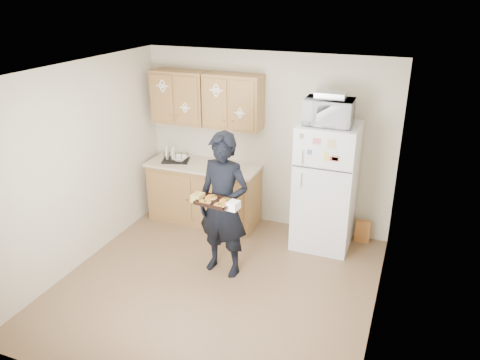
% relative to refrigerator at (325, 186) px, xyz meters
% --- Properties ---
extents(floor, '(3.60, 3.60, 0.00)m').
position_rel_refrigerator_xyz_m(floor, '(-0.95, -1.43, -0.85)').
color(floor, brown).
rests_on(floor, ground).
extents(ceiling, '(3.60, 3.60, 0.00)m').
position_rel_refrigerator_xyz_m(ceiling, '(-0.95, -1.43, 1.65)').
color(ceiling, white).
rests_on(ceiling, wall_back).
extents(wall_back, '(3.60, 0.04, 2.50)m').
position_rel_refrigerator_xyz_m(wall_back, '(-0.95, 0.37, 0.40)').
color(wall_back, beige).
rests_on(wall_back, floor).
extents(wall_front, '(3.60, 0.04, 2.50)m').
position_rel_refrigerator_xyz_m(wall_front, '(-0.95, -3.23, 0.40)').
color(wall_front, beige).
rests_on(wall_front, floor).
extents(wall_left, '(0.04, 3.60, 2.50)m').
position_rel_refrigerator_xyz_m(wall_left, '(-2.75, -1.43, 0.40)').
color(wall_left, beige).
rests_on(wall_left, floor).
extents(wall_right, '(0.04, 3.60, 2.50)m').
position_rel_refrigerator_xyz_m(wall_right, '(0.85, -1.43, 0.40)').
color(wall_right, beige).
rests_on(wall_right, floor).
extents(refrigerator, '(0.75, 0.70, 1.70)m').
position_rel_refrigerator_xyz_m(refrigerator, '(0.00, 0.00, 0.00)').
color(refrigerator, white).
rests_on(refrigerator, floor).
extents(base_cabinet, '(1.60, 0.60, 0.86)m').
position_rel_refrigerator_xyz_m(base_cabinet, '(-1.80, 0.05, -0.42)').
color(base_cabinet, brown).
rests_on(base_cabinet, floor).
extents(countertop, '(1.64, 0.64, 0.04)m').
position_rel_refrigerator_xyz_m(countertop, '(-1.80, 0.05, 0.03)').
color(countertop, '#C1B994').
rests_on(countertop, base_cabinet).
extents(upper_cab_left, '(0.80, 0.33, 0.75)m').
position_rel_refrigerator_xyz_m(upper_cab_left, '(-2.20, 0.18, 0.98)').
color(upper_cab_left, brown).
rests_on(upper_cab_left, wall_back).
extents(upper_cab_right, '(0.80, 0.33, 0.75)m').
position_rel_refrigerator_xyz_m(upper_cab_right, '(-1.38, 0.18, 0.98)').
color(upper_cab_right, brown).
rests_on(upper_cab_right, wall_back).
extents(cereal_box, '(0.20, 0.07, 0.32)m').
position_rel_refrigerator_xyz_m(cereal_box, '(0.52, 0.24, -0.69)').
color(cereal_box, gold).
rests_on(cereal_box, floor).
extents(person, '(0.69, 0.50, 1.78)m').
position_rel_refrigerator_xyz_m(person, '(-0.99, -1.10, 0.04)').
color(person, black).
rests_on(person, floor).
extents(baking_tray, '(0.43, 0.33, 0.04)m').
position_rel_refrigerator_xyz_m(baking_tray, '(-0.95, -1.40, 0.22)').
color(baking_tray, black).
rests_on(baking_tray, person).
extents(pizza_front_left, '(0.13, 0.13, 0.02)m').
position_rel_refrigerator_xyz_m(pizza_front_left, '(-1.05, -1.46, 0.24)').
color(pizza_front_left, orange).
rests_on(pizza_front_left, baking_tray).
extents(pizza_front_right, '(0.13, 0.13, 0.02)m').
position_rel_refrigerator_xyz_m(pizza_front_right, '(-0.87, -1.48, 0.24)').
color(pizza_front_right, orange).
rests_on(pizza_front_right, baking_tray).
extents(pizza_back_left, '(0.13, 0.13, 0.02)m').
position_rel_refrigerator_xyz_m(pizza_back_left, '(-1.04, -1.33, 0.24)').
color(pizza_back_left, orange).
rests_on(pizza_back_left, baking_tray).
extents(pizza_back_right, '(0.13, 0.13, 0.02)m').
position_rel_refrigerator_xyz_m(pizza_back_right, '(-0.85, -1.35, 0.24)').
color(pizza_back_right, orange).
rests_on(pizza_back_right, baking_tray).
extents(microwave, '(0.60, 0.41, 0.33)m').
position_rel_refrigerator_xyz_m(microwave, '(-0.02, -0.05, 1.01)').
color(microwave, white).
rests_on(microwave, refrigerator).
extents(foil_pan, '(0.37, 0.26, 0.08)m').
position_rel_refrigerator_xyz_m(foil_pan, '(-0.01, -0.02, 1.22)').
color(foil_pan, silver).
rests_on(foil_pan, microwave).
extents(dish_rack, '(0.45, 0.39, 0.15)m').
position_rel_refrigerator_xyz_m(dish_rack, '(-2.24, 0.02, 0.13)').
color(dish_rack, black).
rests_on(dish_rack, countertop).
extents(bowl, '(0.26, 0.26, 0.06)m').
position_rel_refrigerator_xyz_m(bowl, '(-2.17, 0.02, 0.10)').
color(bowl, white).
rests_on(bowl, dish_rack).
extents(soap_bottle, '(0.11, 0.11, 0.20)m').
position_rel_refrigerator_xyz_m(soap_bottle, '(-1.22, -0.09, 0.15)').
color(soap_bottle, white).
rests_on(soap_bottle, countertop).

